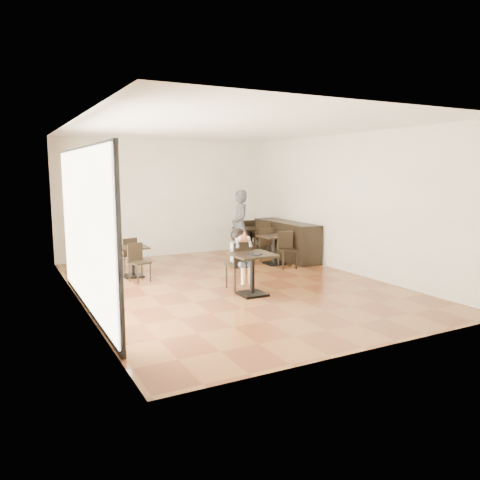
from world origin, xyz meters
TOP-DOWN VIEW (x-y plane):
  - floor at (0.00, 0.00)m, footprint 6.00×8.00m
  - ceiling at (0.00, 0.00)m, footprint 6.00×8.00m
  - wall_back at (0.00, 4.00)m, footprint 6.00×0.01m
  - wall_front at (0.00, -4.00)m, footprint 6.00×0.01m
  - wall_left at (-3.00, 0.00)m, footprint 0.01×8.00m
  - wall_right at (3.00, 0.00)m, footprint 0.01×8.00m
  - storefront_window at (-2.97, -0.50)m, footprint 0.04×4.50m
  - child_table at (-0.01, -0.87)m, footprint 0.76×0.76m
  - child_chair at (-0.01, -0.32)m, footprint 0.44×0.44m
  - child at (-0.01, -0.32)m, footprint 0.44×0.61m
  - plate at (-0.01, -0.97)m, footprint 0.27×0.27m
  - pizza_slice at (-0.01, -0.51)m, footprint 0.28×0.22m
  - adult_patron at (1.42, 2.34)m, footprint 0.55×0.74m
  - cafe_table_mid at (1.95, 1.47)m, footprint 0.84×0.84m
  - cafe_table_left at (-1.60, 1.74)m, footprint 0.82×0.82m
  - cafe_table_back at (1.92, 2.64)m, footprint 0.89×0.89m
  - chair_mid_a at (1.99, 2.02)m, footprint 0.48×0.48m
  - chair_mid_b at (1.99, 0.92)m, footprint 0.48×0.48m
  - chair_left_a at (-1.60, 2.29)m, footprint 0.47×0.47m
  - chair_left_b at (-1.60, 1.19)m, footprint 0.47×0.47m
  - chair_back_a at (2.07, 3.19)m, footprint 0.51×0.51m
  - chair_back_b at (2.07, 2.09)m, footprint 0.51×0.51m
  - service_counter at (2.65, 2.00)m, footprint 0.60×2.40m

SIDE VIEW (x-z plane):
  - floor at x=0.00m, z-range -0.01..0.01m
  - cafe_table_left at x=-1.60m, z-range 0.00..0.68m
  - cafe_table_mid at x=1.95m, z-range 0.00..0.73m
  - child_table at x=-0.01m, z-range 0.00..0.81m
  - cafe_table_back at x=1.92m, z-range 0.00..0.81m
  - chair_left_a at x=-1.60m, z-range 0.00..0.82m
  - chair_left_b at x=-1.60m, z-range 0.00..0.82m
  - chair_mid_a at x=1.99m, z-range 0.00..0.88m
  - chair_mid_b at x=1.99m, z-range 0.00..0.88m
  - child_chair at x=-0.01m, z-range 0.00..0.97m
  - chair_back_a at x=2.07m, z-range 0.00..0.98m
  - chair_back_b at x=2.07m, z-range 0.00..0.98m
  - service_counter at x=2.65m, z-range 0.00..1.00m
  - child at x=-0.01m, z-range 0.00..1.22m
  - plate at x=-0.01m, z-range 0.81..0.82m
  - adult_patron at x=1.42m, z-range 0.00..1.86m
  - pizza_slice at x=-0.01m, z-range 1.02..1.09m
  - storefront_window at x=-2.97m, z-range 0.10..2.70m
  - wall_back at x=0.00m, z-range 0.00..3.20m
  - wall_front at x=0.00m, z-range 0.00..3.20m
  - wall_left at x=-3.00m, z-range 0.00..3.20m
  - wall_right at x=3.00m, z-range 0.00..3.20m
  - ceiling at x=0.00m, z-range 3.20..3.21m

